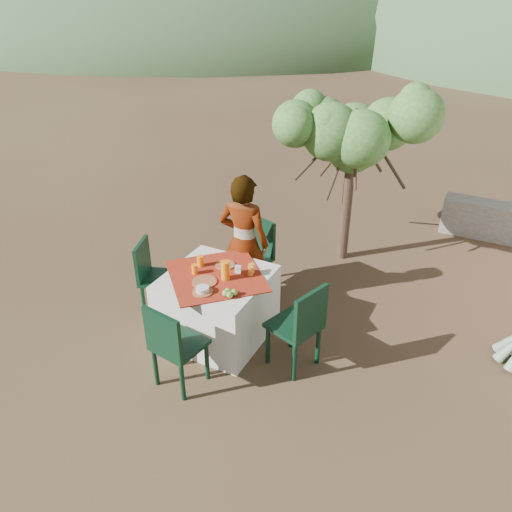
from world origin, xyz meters
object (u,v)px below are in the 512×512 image
(table, at_px, (217,305))
(chair_left, at_px, (153,274))
(person, at_px, (244,243))
(shrub_tree, at_px, (360,141))
(chair_far, at_px, (255,253))
(juice_pitcher, at_px, (225,270))
(chair_near, at_px, (173,344))
(chair_right, at_px, (300,324))

(table, xyz_separation_m, chair_left, (-0.89, 0.06, 0.12))
(person, relative_size, shrub_tree, 0.78)
(table, xyz_separation_m, chair_far, (-0.06, 0.99, 0.15))
(table, height_order, person, person)
(chair_left, distance_m, juice_pitcher, 1.08)
(chair_far, bearing_deg, chair_near, -68.95)
(chair_near, relative_size, person, 0.57)
(table, bearing_deg, chair_far, 93.38)
(chair_right, height_order, juice_pitcher, juice_pitcher)
(chair_far, bearing_deg, juice_pitcher, -62.16)
(chair_near, height_order, shrub_tree, shrub_tree)
(chair_right, bearing_deg, person, -107.93)
(chair_near, xyz_separation_m, chair_left, (-0.95, 0.94, -0.02))
(chair_far, relative_size, shrub_tree, 0.45)
(chair_far, xyz_separation_m, chair_near, (0.12, -1.87, -0.01))
(chair_left, bearing_deg, juice_pitcher, -113.27)
(chair_left, relative_size, chair_right, 0.93)
(chair_left, bearing_deg, chair_near, -153.80)
(person, height_order, juice_pitcher, person)
(shrub_tree, xyz_separation_m, juice_pitcher, (-0.60, -2.36, -0.80))
(chair_far, distance_m, chair_near, 1.87)
(chair_left, bearing_deg, shrub_tree, -54.23)
(chair_left, relative_size, shrub_tree, 0.42)
(chair_near, relative_size, chair_left, 1.04)
(chair_left, height_order, shrub_tree, shrub_tree)
(table, distance_m, chair_right, 1.01)
(chair_far, height_order, chair_near, chair_far)
(juice_pitcher, bearing_deg, shrub_tree, 75.67)
(chair_right, xyz_separation_m, person, (-1.03, 0.76, 0.28))
(chair_near, bearing_deg, chair_left, -36.47)
(person, distance_m, shrub_tree, 2.02)
(chair_near, distance_m, chair_left, 1.33)
(person, bearing_deg, chair_far, -90.39)
(table, xyz_separation_m, person, (-0.03, 0.67, 0.44))
(table, xyz_separation_m, chair_near, (0.06, -0.88, 0.14))
(shrub_tree, bearing_deg, chair_near, -101.74)
(chair_far, height_order, chair_left, chair_far)
(table, relative_size, chair_left, 1.46)
(juice_pitcher, bearing_deg, table, 174.38)
(chair_far, xyz_separation_m, chair_right, (1.05, -1.08, 0.01))
(chair_far, distance_m, juice_pitcher, 1.07)
(juice_pitcher, bearing_deg, person, 102.96)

